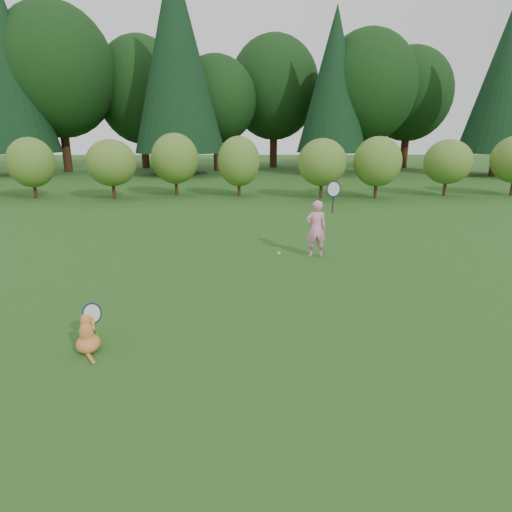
{
  "coord_description": "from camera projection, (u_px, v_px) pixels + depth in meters",
  "views": [
    {
      "loc": [
        0.06,
        -6.55,
        2.84
      ],
      "look_at": [
        0.2,
        0.8,
        0.7
      ],
      "focal_mm": 30.0,
      "sensor_mm": 36.0,
      "label": 1
    }
  ],
  "objects": [
    {
      "name": "ground",
      "position": [
        245.0,
        310.0,
        7.08
      ],
      "size": [
        100.0,
        100.0,
        0.0
      ],
      "primitive_type": "plane",
      "color": "#1F4C15",
      "rests_on": "ground"
    },
    {
      "name": "shrub_row",
      "position": [
        246.0,
        165.0,
        19.17
      ],
      "size": [
        28.0,
        3.0,
        2.8
      ],
      "primitive_type": null,
      "color": "#4E7323",
      "rests_on": "ground"
    },
    {
      "name": "woodland_backdrop",
      "position": [
        246.0,
        55.0,
        27.07
      ],
      "size": [
        48.0,
        10.0,
        15.0
      ],
      "primitive_type": null,
      "color": "black",
      "rests_on": "ground"
    },
    {
      "name": "child",
      "position": [
        317.0,
        227.0,
        9.95
      ],
      "size": [
        0.76,
        0.47,
        2.0
      ],
      "rotation": [
        0.0,
        0.0,
        3.19
      ],
      "color": "pink",
      "rests_on": "ground"
    },
    {
      "name": "cat",
      "position": [
        87.0,
        332.0,
        5.7
      ],
      "size": [
        0.43,
        0.75,
        0.72
      ],
      "rotation": [
        0.0,
        0.0,
        0.17
      ],
      "color": "#BA6423",
      "rests_on": "ground"
    },
    {
      "name": "tennis_ball",
      "position": [
        279.0,
        253.0,
        8.25
      ],
      "size": [
        0.06,
        0.06,
        0.06
      ],
      "color": "#D2E91B",
      "rests_on": "ground"
    }
  ]
}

